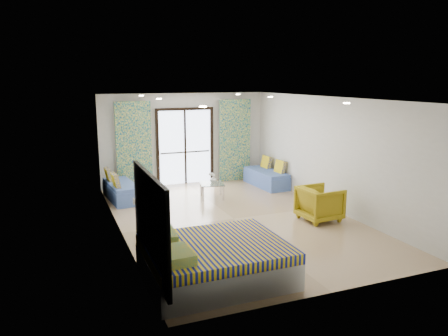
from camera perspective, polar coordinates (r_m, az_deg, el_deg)
name	(u,v)px	position (r m, az deg, el deg)	size (l,w,h in m)	color
floor	(234,219)	(9.95, 1.26, -6.64)	(5.00, 7.50, 0.01)	#9E805E
ceiling	(234,98)	(9.46, 1.34, 9.09)	(5.00, 7.50, 0.01)	silver
wall_back	(185,139)	(13.10, -5.15, 3.81)	(5.00, 0.01, 2.70)	silver
wall_front	(337,205)	(6.42, 14.56, -4.71)	(5.00, 0.01, 2.70)	silver
wall_left	(119,169)	(8.95, -13.60, -0.09)	(0.01, 7.50, 2.70)	silver
wall_right	(329,153)	(10.82, 13.58, 1.90)	(0.01, 7.50, 2.70)	silver
balcony_door	(185,142)	(13.09, -5.11, 3.40)	(1.76, 0.08, 2.28)	black
balcony_rail	(185,152)	(13.14, -5.10, 2.08)	(1.52, 0.03, 0.04)	#595451
curtain_left	(134,146)	(12.59, -11.69, 2.84)	(1.00, 0.10, 2.50)	beige
curtain_right	(235,140)	(13.47, 1.42, 3.64)	(1.00, 0.10, 2.50)	beige
downlight_a	(203,107)	(7.09, -2.78, 8.01)	(0.12, 0.12, 0.02)	#FFE0B2
downlight_b	(347,103)	(8.43, 15.72, 8.16)	(0.12, 0.12, 0.02)	#FFE0B2
downlight_c	(159,99)	(9.97, -8.48, 8.93)	(0.12, 0.12, 0.02)	#FFE0B2
downlight_d	(270,97)	(10.96, 6.08, 9.22)	(0.12, 0.12, 0.02)	#FFE0B2
downlight_e	(141,96)	(11.92, -10.75, 9.27)	(0.12, 0.12, 0.02)	#FFE0B2
downlight_f	(238,94)	(12.77, 1.84, 9.60)	(0.12, 0.12, 0.02)	#FFE0B2
headboard	(150,223)	(6.47, -9.59, -7.15)	(0.06, 2.10, 1.50)	black
switch_plate	(134,201)	(7.64, -11.68, -4.30)	(0.02, 0.10, 0.10)	silver
bed	(214,261)	(6.99, -1.34, -12.00)	(2.18, 1.78, 0.75)	silver
daybed_left	(121,191)	(11.69, -13.30, -2.88)	(0.79, 1.69, 0.81)	#4764AA
daybed_right	(267,177)	(12.93, 5.58, -1.22)	(0.75, 1.71, 0.83)	#4764AA
coffee_table	(212,185)	(11.53, -1.58, -2.22)	(0.74, 0.74, 0.70)	silver
vase	(213,179)	(11.59, -1.42, -1.48)	(0.17, 0.18, 0.17)	white
armchair	(320,202)	(9.97, 12.41, -4.33)	(0.82, 0.77, 0.85)	#A78E15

